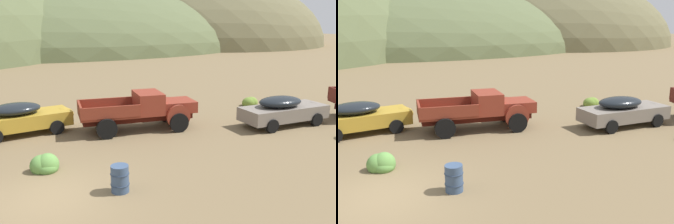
% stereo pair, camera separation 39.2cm
% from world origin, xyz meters
% --- Properties ---
extents(ground_plane, '(300.00, 300.00, 0.00)m').
position_xyz_m(ground_plane, '(0.00, 0.00, 0.00)').
color(ground_plane, brown).
extents(hill_far_left, '(93.13, 75.15, 29.81)m').
position_xyz_m(hill_far_left, '(7.86, 77.08, 0.00)').
color(hill_far_left, '#56603D').
rests_on(hill_far_left, ground).
extents(hill_far_right, '(70.53, 78.18, 37.64)m').
position_xyz_m(hill_far_right, '(44.09, 83.43, 0.00)').
color(hill_far_right, brown).
rests_on(hill_far_right, ground).
extents(car_mustard, '(4.90, 2.54, 1.57)m').
position_xyz_m(car_mustard, '(-0.42, 7.38, 0.82)').
color(car_mustard, '#B28928').
rests_on(car_mustard, ground).
extents(truck_rust_red, '(5.92, 2.75, 1.89)m').
position_xyz_m(truck_rust_red, '(5.26, 5.88, 0.99)').
color(truck_rust_red, '#42140D').
rests_on(truck_rust_red, ground).
extents(car_primer_gray, '(5.04, 2.04, 1.57)m').
position_xyz_m(car_primer_gray, '(12.22, 3.71, 0.82)').
color(car_primer_gray, slate).
rests_on(car_primer_gray, ground).
extents(oil_drum_foreground, '(0.61, 0.61, 0.88)m').
position_xyz_m(oil_drum_foreground, '(2.09, -0.40, 0.44)').
color(oil_drum_foreground, '#384C6B').
rests_on(oil_drum_foreground, ground).
extents(bush_near_barrel, '(1.02, 0.84, 0.86)m').
position_xyz_m(bush_near_barrel, '(0.04, 2.23, 0.21)').
color(bush_near_barrel, '#5B8E42').
rests_on(bush_near_barrel, ground).
extents(bush_lone_scrub, '(1.06, 0.90, 0.75)m').
position_xyz_m(bush_lone_scrub, '(13.18, 8.20, 0.20)').
color(bush_lone_scrub, olive).
rests_on(bush_lone_scrub, ground).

